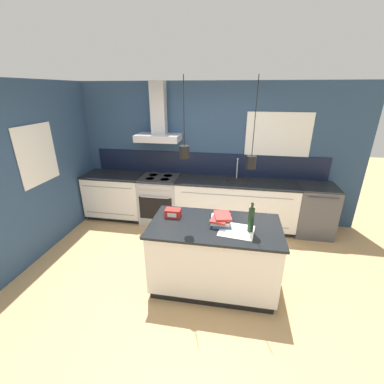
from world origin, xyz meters
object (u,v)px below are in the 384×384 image
Objects in this scene: dishwasher at (314,210)px; bottle_on_island at (251,220)px; oven_range at (160,199)px; red_supply_box at (173,213)px; book_stack at (221,219)px.

dishwasher is 2.49× the size of bottle_on_island.
dishwasher is at bearing 0.08° from oven_range.
book_stack is at bearing -7.48° from red_supply_box.
book_stack is (1.28, -1.61, 0.52)m from oven_range.
dishwasher is at bearing 34.88° from red_supply_box.
oven_range is at bearing 133.06° from bottle_on_island.
bottle_on_island reaches higher than oven_range.
oven_range and dishwasher have the same top height.
book_stack is at bearing -51.60° from oven_range.
bottle_on_island reaches higher than dishwasher.
bottle_on_island is 1.84× the size of red_supply_box.
red_supply_box is at bearing 167.82° from bottle_on_island.
dishwasher is 4.59× the size of red_supply_box.
dishwasher is 2.32m from book_stack.
dishwasher is 2.73m from red_supply_box.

